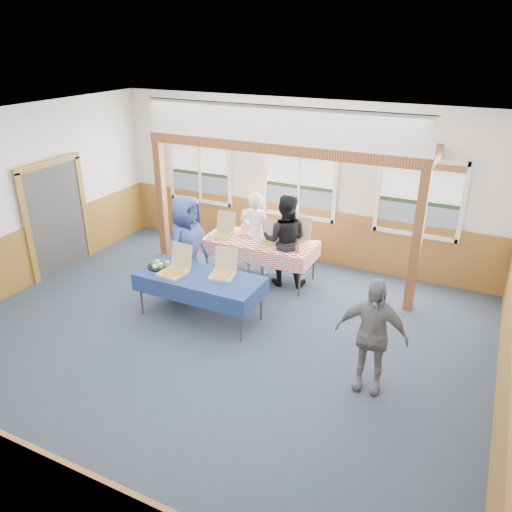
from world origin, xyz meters
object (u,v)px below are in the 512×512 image
Objects in this scene: table_left at (200,279)px; table_right at (260,243)px; person_grey at (371,335)px; man_blue at (187,247)px; woman_black at (285,240)px; woman_white at (255,234)px.

table_right is at bearing 70.16° from table_left.
table_right is 1.44× the size of person_grey.
table_right is 3.54m from person_grey.
table_right is at bearing -33.77° from man_blue.
table_right is at bearing -17.21° from woman_black.
table_left and table_right have the same top height.
man_blue is (-0.62, 0.60, 0.21)m from table_left.
person_grey reaches higher than table_left.
woman_white is 1.46m from man_blue.
man_blue is (-0.69, -1.28, 0.10)m from woman_white.
woman_white is 0.69m from woman_black.
table_left is at bearing -132.28° from man_blue.
person_grey is at bearing 128.62° from woman_white.
woman_black is (0.74, 1.74, 0.15)m from table_left.
woman_black is at bearing 156.94° from woman_white.
person_grey is (2.83, -2.43, -0.02)m from woman_white.
person_grey is (3.52, -1.15, -0.12)m from man_blue.
man_blue is (-1.36, -1.13, 0.06)m from woman_black.
man_blue reaches higher than table_right.
man_blue is 1.15× the size of person_grey.
table_right is at bearing 135.66° from person_grey.
woman_white reaches higher than table_left.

